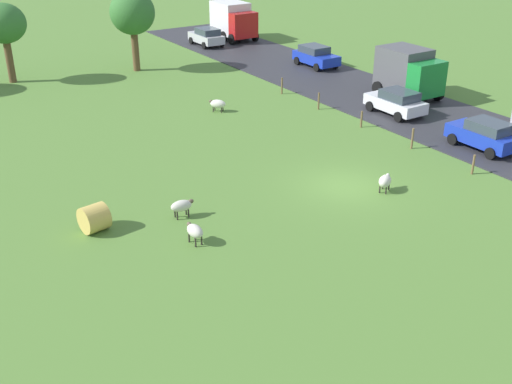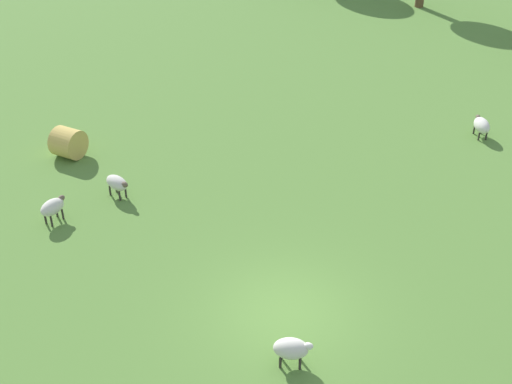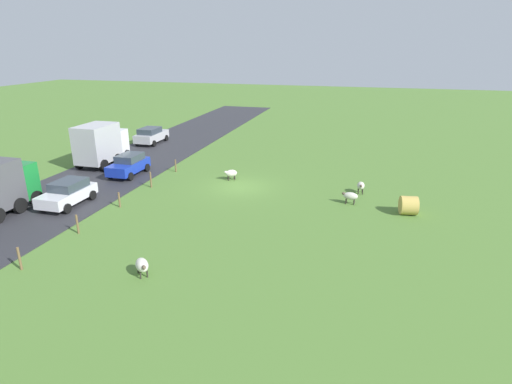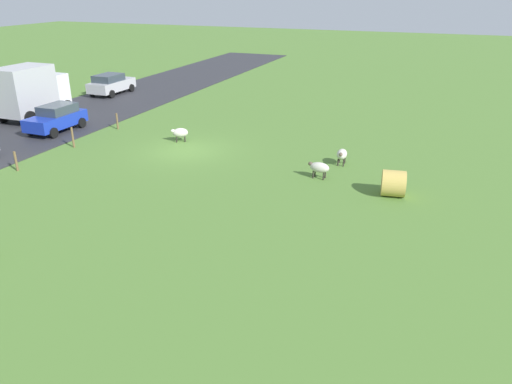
# 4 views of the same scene
# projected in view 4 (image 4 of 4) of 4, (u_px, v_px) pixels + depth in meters

# --- Properties ---
(ground_plane) EXTENTS (160.00, 160.00, 0.00)m
(ground_plane) POSITION_uv_depth(u_px,v_px,m) (187.00, 151.00, 28.10)
(ground_plane) COLOR #517A33
(road_strip) EXTENTS (8.00, 80.00, 0.06)m
(road_strip) POSITION_uv_depth(u_px,v_px,m) (31.00, 130.00, 31.93)
(road_strip) COLOR #2D2D33
(road_strip) RESTS_ON ground_plane
(sheep_0) EXTENTS (1.06, 0.93, 0.82)m
(sheep_0) POSITION_uv_depth(u_px,v_px,m) (180.00, 133.00, 29.58)
(sheep_0) COLOR beige
(sheep_0) RESTS_ON ground_plane
(sheep_1) EXTENTS (0.58, 1.03, 0.83)m
(sheep_1) POSITION_uv_depth(u_px,v_px,m) (342.00, 154.00, 25.77)
(sheep_1) COLOR beige
(sheep_1) RESTS_ON ground_plane
(sheep_3) EXTENTS (1.08, 0.57, 0.80)m
(sheep_3) POSITION_uv_depth(u_px,v_px,m) (319.00, 167.00, 23.98)
(sheep_3) COLOR beige
(sheep_3) RESTS_ON ground_plane
(hay_bale_0) EXTENTS (1.19, 1.31, 1.17)m
(hay_bale_0) POSITION_uv_depth(u_px,v_px,m) (393.00, 183.00, 21.98)
(hay_bale_0) COLOR tan
(hay_bale_0) RESTS_ON ground_plane
(fence_post_0) EXTENTS (0.12, 0.12, 1.04)m
(fence_post_0) POSITION_uv_depth(u_px,v_px,m) (117.00, 121.00, 32.11)
(fence_post_0) COLOR brown
(fence_post_0) RESTS_ON ground_plane
(fence_post_1) EXTENTS (0.12, 0.12, 1.19)m
(fence_post_1) POSITION_uv_depth(u_px,v_px,m) (73.00, 137.00, 28.50)
(fence_post_1) COLOR brown
(fence_post_1) RESTS_ON ground_plane
(fence_post_2) EXTENTS (0.12, 0.12, 1.02)m
(fence_post_2) POSITION_uv_depth(u_px,v_px,m) (16.00, 161.00, 24.94)
(fence_post_2) COLOR brown
(fence_post_2) RESTS_ON ground_plane
(truck_1) EXTENTS (2.65, 4.85, 3.59)m
(truck_1) POSITION_uv_depth(u_px,v_px,m) (30.00, 91.00, 33.94)
(truck_1) COLOR white
(truck_1) RESTS_ON road_strip
(car_0) EXTENTS (2.16, 4.25, 1.68)m
(car_0) POSITION_uv_depth(u_px,v_px,m) (111.00, 84.00, 41.90)
(car_0) COLOR #B7B7BC
(car_0) RESTS_ON road_strip
(car_5) EXTENTS (2.00, 3.93, 1.64)m
(car_5) POSITION_uv_depth(u_px,v_px,m) (56.00, 118.00, 31.38)
(car_5) COLOR #1933B2
(car_5) RESTS_ON road_strip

